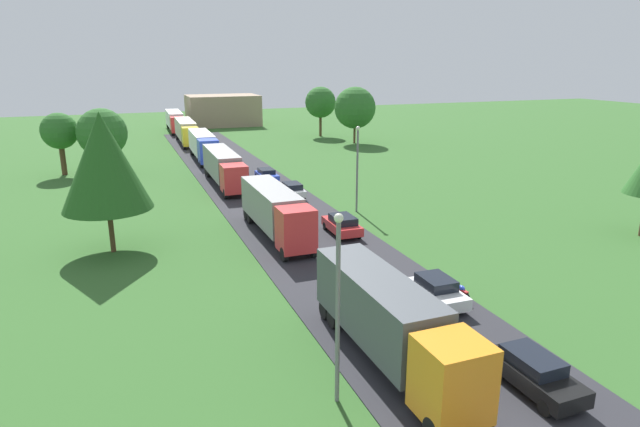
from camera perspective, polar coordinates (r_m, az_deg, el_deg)
road at (r=37.78m, az=1.35°, el=-4.77°), size 10.00×140.00×0.06m
lane_marking_centre at (r=33.49m, az=4.62°, el=-7.56°), size 0.16×119.69×0.01m
truck_lead at (r=24.87m, az=7.28°, el=-10.95°), size 2.61×11.79×3.73m
truck_second at (r=42.02m, az=-4.73°, el=0.40°), size 2.57×12.05×3.65m
truck_third at (r=60.25m, az=-10.08°, el=4.92°), size 2.65×13.79×3.59m
truck_fourth at (r=76.04m, az=-12.19°, el=7.08°), size 2.82×12.80×3.58m
truck_fifth at (r=92.06m, az=-13.87°, el=8.48°), size 2.88×14.36×3.63m
truck_sixth at (r=108.38m, az=-15.00°, el=9.46°), size 2.89×14.41×3.60m
car_lead at (r=25.09m, az=21.58°, el=-15.22°), size 1.92×4.43×1.56m
car_second at (r=31.39m, az=12.19°, el=-7.94°), size 1.96×3.94×1.58m
car_third at (r=42.64m, az=2.34°, el=-1.15°), size 1.97×4.33×1.54m
car_fourth at (r=54.15m, az=-2.95°, el=2.52°), size 1.83×3.93×1.48m
car_fifth at (r=61.78m, az=-5.61°, el=4.10°), size 1.88×4.09×1.35m
motorcycle_courier at (r=32.44m, az=14.46°, el=-7.92°), size 0.28×1.94×0.91m
lamppost_lead at (r=21.15m, az=1.89°, el=-9.11°), size 0.36×0.36×7.93m
lamppost_second at (r=48.49m, az=3.94°, el=5.15°), size 0.36×0.36×7.73m
tree_oak at (r=89.36m, az=3.69°, el=11.02°), size 6.67×6.67×9.10m
tree_birch at (r=40.38m, az=-21.75°, el=5.11°), size 6.17×6.17×9.99m
tree_pine at (r=97.71m, az=0.05°, el=11.59°), size 5.41×5.41×8.69m
tree_elm at (r=71.26m, az=-25.69°, el=7.78°), size 4.24×4.24×7.36m
tree_ash at (r=68.54m, az=-21.91°, el=7.85°), size 5.69×5.69×7.93m
distant_building at (r=116.05m, az=-10.16°, el=10.61°), size 14.28×9.60×6.16m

